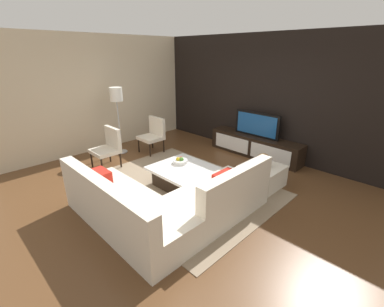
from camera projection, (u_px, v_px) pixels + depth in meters
ground_plane at (183, 189)px, 4.87m from camera, size 14.00×14.00×0.00m
feature_wall_back at (266, 97)px, 6.15m from camera, size 6.40×0.12×2.80m
side_wall_left at (101, 94)px, 6.61m from camera, size 0.12×5.20×2.80m
area_rug at (179, 187)px, 4.94m from camera, size 3.42×2.59×0.01m
media_console at (255, 146)px, 6.36m from camera, size 2.32×0.47×0.50m
television at (257, 124)px, 6.17m from camera, size 1.15×0.06×0.58m
sectional_couch at (165, 203)px, 3.88m from camera, size 2.30×2.40×0.84m
coffee_table at (183, 176)px, 4.93m from camera, size 1.08×1.01×0.38m
accent_chair_near at (109, 145)px, 5.69m from camera, size 0.55×0.52×0.87m
floor_lamp at (116, 99)px, 6.20m from camera, size 0.29×0.29×1.61m
ottoman at (262, 176)px, 4.95m from camera, size 0.70×0.70×0.40m
fruit_bowl at (180, 161)px, 5.03m from camera, size 0.28×0.28×0.13m
accent_chair_far at (154, 133)px, 6.56m from camera, size 0.55×0.51×0.87m
decorative_ball at (263, 160)px, 4.83m from camera, size 0.25×0.25×0.25m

